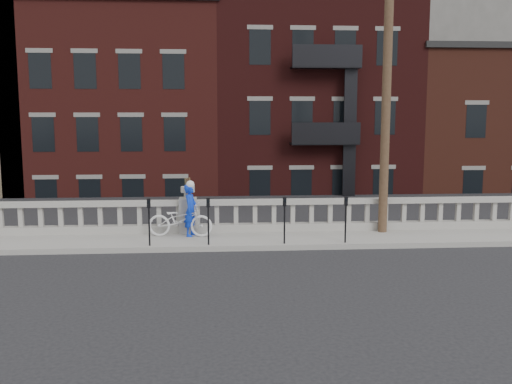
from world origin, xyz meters
TOP-DOWN VIEW (x-y plane):
  - ground at (0.00, 0.00)m, footprint 120.00×120.00m
  - sidewalk at (0.00, 3.00)m, footprint 32.00×2.20m
  - balustrade at (0.00, 3.95)m, footprint 28.00×0.34m
  - planter_pedestal at (0.00, 3.95)m, footprint 0.55×0.55m
  - lower_level at (0.56, 23.04)m, footprint 80.00×44.00m
  - utility_pole at (6.20, 3.60)m, footprint 1.60×0.28m
  - parking_meter_b at (-1.02, 2.15)m, footprint 0.10×0.09m
  - parking_meter_c at (0.66, 2.15)m, footprint 0.10×0.09m
  - parking_meter_d at (2.86, 2.15)m, footprint 0.10×0.09m
  - parking_meter_e at (4.66, 2.15)m, footprint 0.10×0.09m
  - bicycle at (-0.21, 3.34)m, footprint 2.04×0.92m
  - cyclist at (0.11, 3.41)m, footprint 0.54×0.68m

SIDE VIEW (x-z plane):
  - ground at x=0.00m, z-range 0.00..0.00m
  - sidewalk at x=0.00m, z-range 0.00..0.15m
  - balustrade at x=0.00m, z-range 0.13..1.16m
  - bicycle at x=-0.21m, z-range 0.15..1.19m
  - planter_pedestal at x=0.00m, z-range -0.05..1.71m
  - cyclist at x=0.11m, z-range 0.15..1.76m
  - parking_meter_b at x=-1.02m, z-range 0.32..1.68m
  - parking_meter_c at x=0.66m, z-range 0.32..1.68m
  - parking_meter_d at x=2.86m, z-range 0.32..1.68m
  - parking_meter_e at x=4.66m, z-range 0.32..1.68m
  - lower_level at x=0.56m, z-range -7.77..13.03m
  - utility_pole at x=6.20m, z-range 0.24..10.24m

